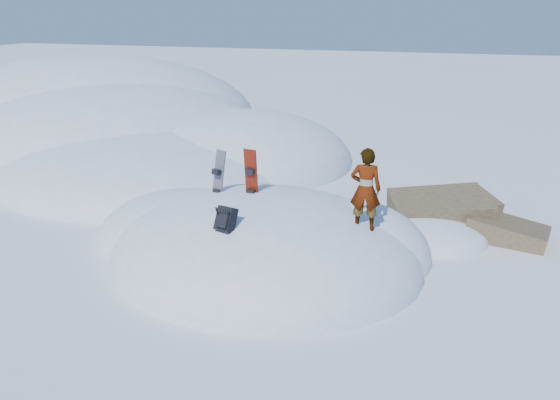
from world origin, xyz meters
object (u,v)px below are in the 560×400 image
(snowboard_red, at_px, (251,184))
(snowboard_dark, at_px, (218,184))
(backpack, at_px, (225,219))
(person, at_px, (366,189))

(snowboard_red, xyz_separation_m, snowboard_dark, (-0.82, 0.03, -0.09))
(backpack, bearing_deg, person, 42.76)
(person, bearing_deg, snowboard_red, -12.83)
(snowboard_red, bearing_deg, backpack, -75.03)
(snowboard_dark, xyz_separation_m, person, (3.38, -0.40, 0.35))
(backpack, xyz_separation_m, person, (2.43, 1.35, 0.42))
(snowboard_red, relative_size, person, 0.96)
(snowboard_dark, relative_size, person, 0.91)
(snowboard_red, relative_size, backpack, 2.85)
(backpack, height_order, person, person)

